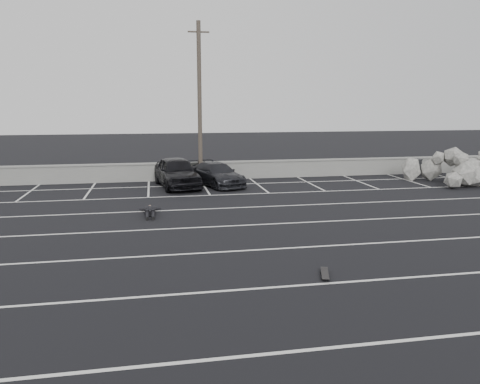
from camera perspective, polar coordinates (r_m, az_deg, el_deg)
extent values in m
plane|color=black|center=(14.95, 8.28, -6.66)|extent=(120.00, 120.00, 0.00)
cube|color=gray|center=(28.16, -0.86, 2.65)|extent=(50.00, 0.35, 1.00)
cube|color=gray|center=(28.09, -0.86, 3.70)|extent=(50.00, 0.45, 0.08)
cube|color=silver|center=(9.88, 19.99, -16.59)|extent=(36.00, 0.10, 0.01)
cube|color=silver|center=(12.31, 12.84, -10.65)|extent=(36.00, 0.10, 0.01)
cube|color=silver|center=(14.95, 8.28, -6.64)|extent=(36.00, 0.10, 0.01)
cube|color=silver|center=(17.70, 5.17, -3.84)|extent=(36.00, 0.10, 0.01)
cube|color=silver|center=(20.53, 2.91, -1.78)|extent=(36.00, 0.10, 0.01)
cube|color=silver|center=(23.39, 1.21, -0.23)|extent=(36.00, 0.10, 0.01)
cube|color=silver|center=(26.29, -0.12, 0.98)|extent=(36.00, 0.10, 0.01)
cube|color=silver|center=(26.15, -24.34, -0.02)|extent=(0.10, 5.00, 0.01)
cube|color=silver|center=(25.59, -17.81, 0.20)|extent=(0.10, 5.00, 0.01)
cube|color=silver|center=(25.38, -11.09, 0.43)|extent=(0.10, 5.00, 0.01)
cube|color=silver|center=(25.52, -4.34, 0.66)|extent=(0.10, 5.00, 0.01)
cube|color=silver|center=(26.01, 2.25, 0.87)|extent=(0.10, 5.00, 0.01)
cube|color=silver|center=(26.82, 8.51, 1.06)|extent=(0.10, 5.00, 0.01)
cube|color=silver|center=(27.94, 14.34, 1.23)|extent=(0.10, 5.00, 0.01)
cube|color=silver|center=(29.32, 19.67, 1.37)|extent=(0.10, 5.00, 0.01)
cube|color=silver|center=(30.93, 24.49, 1.48)|extent=(0.10, 5.00, 0.01)
imported|color=black|center=(25.52, -7.71, 2.43)|extent=(2.68, 5.01, 1.62)
imported|color=black|center=(25.79, -2.82, 2.18)|extent=(3.13, 4.66, 1.25)
cylinder|color=#4C4238|center=(26.82, -4.94, 10.69)|extent=(0.24, 0.24, 8.91)
cube|color=#4C4238|center=(27.10, -5.08, 18.87)|extent=(1.19, 0.08, 0.08)
cylinder|color=black|center=(31.63, 20.72, 2.82)|extent=(0.67, 0.67, 0.98)
cylinder|color=black|center=(31.57, 20.78, 3.74)|extent=(0.74, 0.74, 0.05)
cube|color=black|center=(12.53, 10.32, -9.80)|extent=(0.40, 0.75, 0.02)
cube|color=black|center=(12.77, 10.26, -9.56)|extent=(0.16, 0.09, 0.04)
cube|color=black|center=(12.31, 10.37, -10.34)|extent=(0.16, 0.09, 0.04)
cylinder|color=black|center=(12.77, 9.86, -9.64)|extent=(0.04, 0.06, 0.05)
cylinder|color=black|center=(12.78, 10.66, -9.65)|extent=(0.04, 0.06, 0.05)
cylinder|color=black|center=(12.31, 9.95, -10.42)|extent=(0.04, 0.06, 0.05)
cylinder|color=black|center=(12.32, 10.79, -10.43)|extent=(0.04, 0.06, 0.05)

